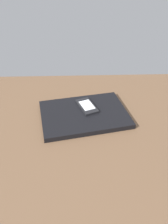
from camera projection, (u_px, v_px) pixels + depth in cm
name	position (u px, v px, depth cm)	size (l,w,h in cm)	color
desk_surface	(92.00, 127.00, 83.21)	(120.00, 80.00, 3.00)	brown
laptop_closed	(84.00, 114.00, 85.57)	(32.64, 23.41, 1.91)	black
cell_phone_on_laptop	(87.00, 106.00, 87.59)	(9.15, 12.28, 1.01)	black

